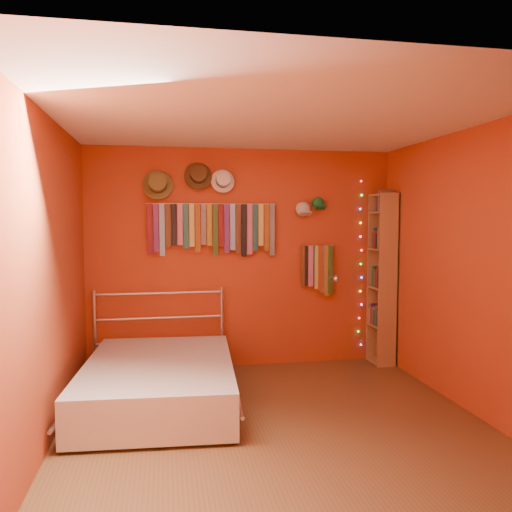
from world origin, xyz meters
TOP-DOWN VIEW (x-y plane):
  - ground at (0.00, 0.00)m, footprint 3.50×3.50m
  - back_wall at (0.00, 1.75)m, footprint 3.50×0.02m
  - right_wall at (1.75, 0.00)m, footprint 0.02×3.50m
  - left_wall at (-1.75, 0.00)m, footprint 0.02×3.50m
  - ceiling at (0.00, 0.00)m, footprint 3.50×3.50m
  - tie_rack at (-0.35, 1.68)m, footprint 1.45×0.03m
  - small_tie_rack at (0.88, 1.68)m, footprint 0.40×0.03m
  - fedora_olive at (-0.95, 1.65)m, footprint 0.33×0.18m
  - fedora_brown at (-0.51, 1.65)m, footprint 0.31×0.17m
  - fedora_white at (-0.24, 1.66)m, footprint 0.26×0.14m
  - cap_white at (0.70, 1.70)m, footprint 0.18×0.22m
  - cap_green at (0.88, 1.70)m, footprint 0.16×0.20m
  - fairy_lights at (1.42, 1.71)m, footprint 0.06×0.02m
  - reading_lamp at (1.03, 1.51)m, footprint 0.07×0.31m
  - bookshelf at (1.66, 1.53)m, footprint 0.25×0.34m
  - bed at (-0.95, 0.67)m, footprint 1.54×1.99m

SIDE VIEW (x-z plane):
  - ground at x=0.00m, z-range 0.00..0.00m
  - bed at x=-0.95m, z-range -0.25..0.69m
  - bookshelf at x=1.66m, z-range 0.02..2.02m
  - reading_lamp at x=1.03m, z-range 0.98..1.07m
  - small_tie_rack at x=0.88m, z-range 0.84..1.45m
  - fairy_lights at x=1.42m, z-range 0.17..2.16m
  - back_wall at x=0.00m, z-range 0.00..2.50m
  - right_wall at x=1.75m, z-range 0.00..2.50m
  - left_wall at x=-1.75m, z-range 0.00..2.50m
  - tie_rack at x=-0.35m, z-range 1.32..1.92m
  - cap_white at x=0.70m, z-range 1.73..1.90m
  - cap_green at x=0.88m, z-range 1.80..1.97m
  - fedora_olive at x=-0.95m, z-range 1.92..2.25m
  - fedora_white at x=-0.24m, z-range 2.00..2.26m
  - fedora_brown at x=-0.51m, z-range 2.04..2.34m
  - ceiling at x=0.00m, z-range 2.49..2.51m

